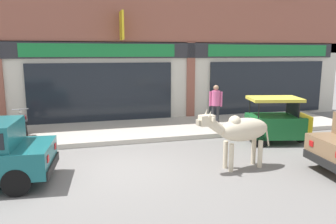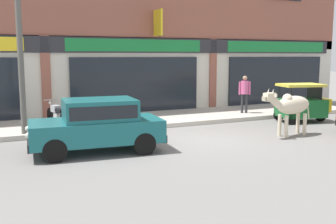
{
  "view_description": "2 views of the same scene",
  "coord_description": "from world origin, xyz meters",
  "px_view_note": "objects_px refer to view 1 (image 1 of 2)",
  "views": [
    {
      "loc": [
        -0.95,
        -8.09,
        2.96
      ],
      "look_at": [
        1.56,
        1.0,
        1.24
      ],
      "focal_mm": 35.0,
      "sensor_mm": 36.0,
      "label": 1
    },
    {
      "loc": [
        -6.03,
        -10.57,
        2.64
      ],
      "look_at": [
        -0.62,
        1.0,
        0.78
      ],
      "focal_mm": 42.0,
      "sensor_mm": 36.0,
      "label": 2
    }
  ],
  "objects_px": {
    "cow": "(241,130)",
    "pedestrian": "(216,101)",
    "auto_rickshaw": "(277,123)",
    "motorcycle_1": "(23,126)"
  },
  "relations": [
    {
      "from": "cow",
      "to": "auto_rickshaw",
      "type": "distance_m",
      "value": 3.04
    },
    {
      "from": "motorcycle_1",
      "to": "pedestrian",
      "type": "xyz_separation_m",
      "value": [
        6.83,
        -0.25,
        0.6
      ]
    },
    {
      "from": "auto_rickshaw",
      "to": "motorcycle_1",
      "type": "relative_size",
      "value": 1.19
    },
    {
      "from": "cow",
      "to": "auto_rickshaw",
      "type": "bearing_deg",
      "value": 39.1
    },
    {
      "from": "auto_rickshaw",
      "to": "cow",
      "type": "bearing_deg",
      "value": -140.9
    },
    {
      "from": "auto_rickshaw",
      "to": "motorcycle_1",
      "type": "distance_m",
      "value": 8.46
    },
    {
      "from": "auto_rickshaw",
      "to": "pedestrian",
      "type": "height_order",
      "value": "pedestrian"
    },
    {
      "from": "cow",
      "to": "pedestrian",
      "type": "bearing_deg",
      "value": 75.17
    },
    {
      "from": "motorcycle_1",
      "to": "pedestrian",
      "type": "relative_size",
      "value": 1.12
    },
    {
      "from": "cow",
      "to": "pedestrian",
      "type": "xyz_separation_m",
      "value": [
        1.06,
        4.0,
        0.14
      ]
    }
  ]
}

